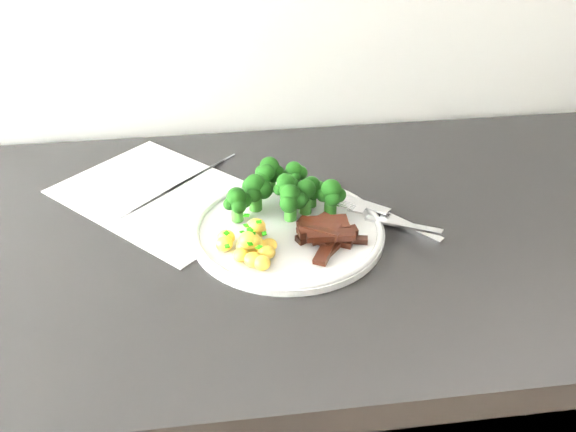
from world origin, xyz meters
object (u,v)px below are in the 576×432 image
(knife, at_px, (395,221))
(potatoes, at_px, (251,244))
(fork, at_px, (387,219))
(broccoli, at_px, (284,188))
(plate, at_px, (288,230))
(beef_strips, at_px, (327,233))
(recipe_paper, at_px, (163,195))

(knife, bearing_deg, potatoes, -166.73)
(fork, xyz_separation_m, knife, (0.01, 0.01, -0.01))
(broccoli, bearing_deg, plate, -91.59)
(potatoes, bearing_deg, plate, 40.81)
(plate, relative_size, beef_strips, 2.64)
(recipe_paper, height_order, knife, knife)
(potatoes, distance_m, fork, 0.19)
(plate, bearing_deg, fork, -3.20)
(broccoli, height_order, potatoes, broccoli)
(potatoes, relative_size, fork, 0.66)
(plate, distance_m, knife, 0.15)
(recipe_paper, xyz_separation_m, plate, (0.17, -0.12, 0.01))
(broccoli, relative_size, beef_strips, 1.71)
(recipe_paper, height_order, potatoes, potatoes)
(potatoes, xyz_separation_m, beef_strips, (0.10, 0.01, -0.00))
(broccoli, relative_size, knife, 1.14)
(potatoes, height_order, fork, potatoes)
(plate, relative_size, broccoli, 1.54)
(beef_strips, bearing_deg, broccoli, 118.73)
(fork, bearing_deg, knife, 31.46)
(plate, xyz_separation_m, beef_strips, (0.05, -0.03, 0.01))
(beef_strips, height_order, knife, beef_strips)
(broccoli, height_order, beef_strips, broccoli)
(plate, height_order, fork, fork)
(recipe_paper, relative_size, knife, 2.46)
(potatoes, distance_m, knife, 0.21)
(recipe_paper, relative_size, fork, 2.65)
(recipe_paper, relative_size, potatoes, 4.05)
(broccoli, distance_m, beef_strips, 0.10)
(potatoes, xyz_separation_m, fork, (0.19, 0.04, -0.00))
(recipe_paper, bearing_deg, plate, -35.50)
(broccoli, bearing_deg, beef_strips, -61.27)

